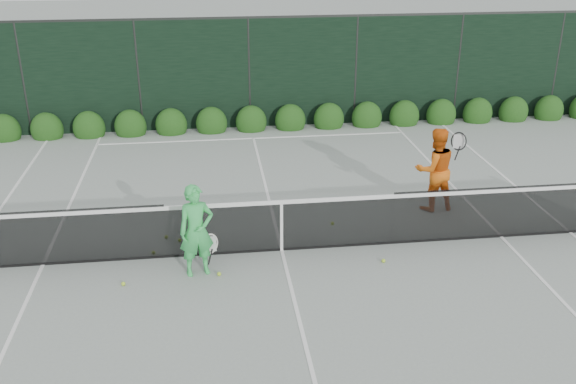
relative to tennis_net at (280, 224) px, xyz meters
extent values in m
plane|color=gray|center=(0.02, 0.00, -0.53)|extent=(80.00, 80.00, 0.00)
cube|color=black|center=(-4.18, 0.00, -0.02)|extent=(4.40, 0.01, 1.02)
cube|color=black|center=(0.02, 0.00, -0.05)|extent=(4.00, 0.01, 0.96)
cube|color=black|center=(4.22, 0.00, -0.02)|extent=(4.40, 0.01, 1.02)
cube|color=white|center=(0.02, 0.00, 0.41)|extent=(12.80, 0.03, 0.07)
cube|color=black|center=(0.02, 0.00, -0.51)|extent=(12.80, 0.02, 0.04)
cube|color=white|center=(0.02, 0.00, -0.07)|extent=(0.05, 0.03, 0.91)
imported|color=#39C359|center=(-1.44, -0.60, 0.25)|extent=(0.64, 0.50, 1.57)
torus|color=silver|center=(-1.24, -0.50, -0.06)|extent=(0.29, 0.14, 0.30)
cylinder|color=black|center=(-1.24, -0.50, -0.30)|extent=(0.10, 0.03, 0.30)
imported|color=orange|center=(3.27, 1.41, 0.32)|extent=(0.89, 0.72, 1.71)
torus|color=black|center=(3.62, 1.21, 0.96)|extent=(0.27, 0.18, 0.30)
cylinder|color=black|center=(3.62, 1.21, 0.72)|extent=(0.10, 0.03, 0.30)
cube|color=white|center=(5.51, 0.00, -0.53)|extent=(0.06, 23.77, 0.01)
cube|color=white|center=(-4.09, 0.00, -0.53)|extent=(0.06, 23.77, 0.01)
cube|color=white|center=(4.14, 0.00, -0.53)|extent=(0.06, 23.77, 0.01)
cube|color=white|center=(0.02, 11.88, -0.53)|extent=(11.03, 0.06, 0.01)
cube|color=white|center=(0.02, 6.40, -0.53)|extent=(8.23, 0.06, 0.01)
cube|color=white|center=(0.02, 0.00, -0.53)|extent=(0.06, 12.80, 0.01)
cube|color=black|center=(0.02, 7.50, 0.97)|extent=(32.00, 0.06, 3.00)
cube|color=#262826|center=(0.02, 7.50, 2.50)|extent=(32.00, 0.06, 0.06)
cylinder|color=#262826|center=(-5.98, 7.50, 0.97)|extent=(0.08, 0.08, 3.00)
cylinder|color=#262826|center=(-2.98, 7.50, 0.97)|extent=(0.08, 0.08, 3.00)
cylinder|color=#262826|center=(0.02, 7.50, 0.97)|extent=(0.08, 0.08, 3.00)
cylinder|color=#262826|center=(3.02, 7.50, 0.97)|extent=(0.08, 0.08, 3.00)
cylinder|color=#262826|center=(6.02, 7.50, 0.97)|extent=(0.08, 0.08, 3.00)
cylinder|color=#262826|center=(9.02, 7.50, 0.97)|extent=(0.08, 0.08, 3.00)
ellipsoid|color=#0F370F|center=(-6.58, 7.15, -0.30)|extent=(0.86, 0.65, 0.94)
ellipsoid|color=#0F370F|center=(-5.48, 7.15, -0.30)|extent=(0.86, 0.65, 0.94)
ellipsoid|color=#0F370F|center=(-4.38, 7.15, -0.30)|extent=(0.86, 0.65, 0.94)
ellipsoid|color=#0F370F|center=(-3.28, 7.15, -0.30)|extent=(0.86, 0.65, 0.94)
ellipsoid|color=#0F370F|center=(-2.18, 7.15, -0.30)|extent=(0.86, 0.65, 0.94)
ellipsoid|color=#0F370F|center=(-1.08, 7.15, -0.30)|extent=(0.86, 0.65, 0.94)
ellipsoid|color=#0F370F|center=(0.02, 7.15, -0.30)|extent=(0.86, 0.65, 0.94)
ellipsoid|color=#0F370F|center=(1.12, 7.15, -0.30)|extent=(0.86, 0.65, 0.94)
ellipsoid|color=#0F370F|center=(2.22, 7.15, -0.30)|extent=(0.86, 0.65, 0.94)
ellipsoid|color=#0F370F|center=(3.32, 7.15, -0.30)|extent=(0.86, 0.65, 0.94)
ellipsoid|color=#0F370F|center=(4.42, 7.15, -0.30)|extent=(0.86, 0.65, 0.94)
ellipsoid|color=#0F370F|center=(5.52, 7.15, -0.30)|extent=(0.86, 0.65, 0.94)
ellipsoid|color=#0F370F|center=(6.62, 7.15, -0.30)|extent=(0.86, 0.65, 0.94)
ellipsoid|color=#0F370F|center=(7.72, 7.15, -0.30)|extent=(0.86, 0.65, 0.94)
ellipsoid|color=#0F370F|center=(8.82, 7.15, -0.30)|extent=(0.86, 0.65, 0.94)
sphere|color=#AFD930|center=(-2.65, -0.86, -0.50)|extent=(0.07, 0.07, 0.07)
sphere|color=#AFD930|center=(-1.11, -0.74, -0.50)|extent=(0.07, 0.07, 0.07)
sphere|color=#AFD930|center=(1.12, 0.91, -0.50)|extent=(0.07, 0.07, 0.07)
sphere|color=#AFD930|center=(-1.79, 0.56, -0.50)|extent=(0.07, 0.07, 0.07)
sphere|color=#AFD930|center=(-2.24, 0.15, -0.50)|extent=(0.07, 0.07, 0.07)
sphere|color=#AFD930|center=(-2.04, 0.73, -0.50)|extent=(0.07, 0.07, 0.07)
sphere|color=#AFD930|center=(1.71, -0.66, -0.50)|extent=(0.07, 0.07, 0.07)
camera|label=1|loc=(-1.15, -10.04, 4.92)|focal=40.00mm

